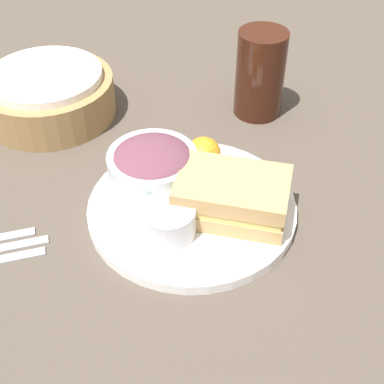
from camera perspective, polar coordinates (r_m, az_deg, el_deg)
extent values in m
plane|color=#4C4238|center=(0.68, 0.00, -2.13)|extent=(4.00, 4.00, 0.00)
cylinder|color=white|center=(0.67, 0.00, -1.71)|extent=(0.26, 0.26, 0.01)
cube|color=tan|center=(0.65, 4.23, -1.41)|extent=(0.16, 0.13, 0.02)
cube|color=#E5C666|center=(0.64, 4.30, -0.42)|extent=(0.15, 0.13, 0.01)
cube|color=tan|center=(0.63, 4.37, 0.60)|extent=(0.16, 0.13, 0.02)
cylinder|color=silver|center=(0.68, -4.19, 2.28)|extent=(0.11, 0.11, 0.05)
ellipsoid|color=brown|center=(0.67, -4.26, 3.39)|extent=(0.10, 0.10, 0.04)
cylinder|color=#B7B7BC|center=(0.62, -2.54, -3.11)|extent=(0.06, 0.06, 0.04)
sphere|color=orange|center=(0.71, 1.24, 4.07)|extent=(0.05, 0.05, 0.05)
cylinder|color=#38190F|center=(0.83, 7.27, 12.39)|extent=(0.07, 0.07, 0.13)
cylinder|color=#997547|center=(0.87, -15.02, 9.77)|extent=(0.20, 0.20, 0.06)
cylinder|color=white|center=(0.85, -15.46, 11.84)|extent=(0.17, 0.17, 0.01)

